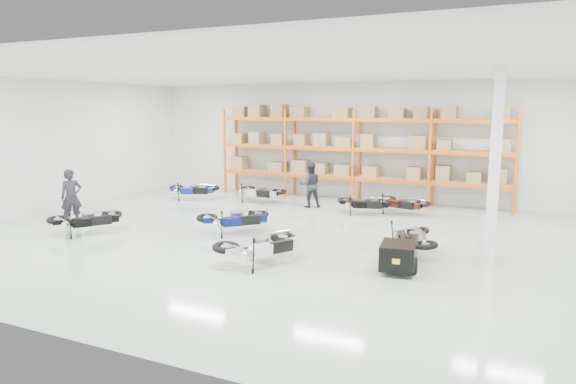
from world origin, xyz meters
The scene contains 14 objects.
room centered at (0.00, 0.00, 2.25)m, with size 18.00×18.00×18.00m.
pallet_rack centered at (0.00, 6.45, 2.26)m, with size 11.28×0.98×3.62m.
structural_column centered at (5.20, 0.50, 2.25)m, with size 0.25×0.25×4.50m, color white.
moto_blue_centre centered at (-1.57, -0.01, 0.56)m, with size 0.81×1.82×1.11m, color #080F51, non-canonical shape.
moto_silver_left centered at (0.47, -2.31, 0.57)m, with size 0.83×1.86×1.14m, color silver, non-canonical shape.
moto_black_far_left centered at (-5.38, -1.83, 0.54)m, with size 0.78×1.76×1.08m, color black, non-canonical shape.
moto_touring_right centered at (3.48, -0.01, 0.51)m, with size 0.74×1.68×1.02m, color black, non-canonical shape.
trailer centered at (3.48, -1.61, 0.38)m, with size 0.84×1.58×0.65m.
moto_back_a centered at (-5.84, 4.02, 0.52)m, with size 0.76×1.70×1.04m, color navy, non-canonical shape.
moto_back_b centered at (-3.20, 4.58, 0.53)m, with size 0.77×1.73×1.06m, color silver, non-canonical shape.
moto_back_c centered at (1.04, 4.14, 0.49)m, with size 0.72×1.61×0.98m, color black, non-canonical shape.
moto_back_d centered at (2.17, 4.67, 0.50)m, with size 0.72×1.62×0.99m, color #410F0D, non-canonical shape.
person_left centered at (-6.65, -1.17, 0.86)m, with size 0.63×0.41×1.72m, color black.
person_back centered at (-1.11, 4.49, 0.81)m, with size 0.79×0.62×1.63m, color #212129.
Camera 1 is at (5.80, -12.37, 3.56)m, focal length 32.00 mm.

